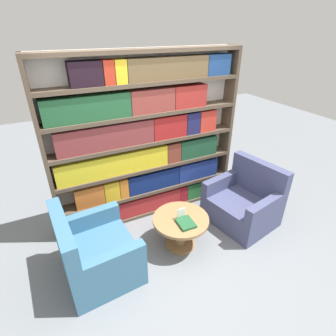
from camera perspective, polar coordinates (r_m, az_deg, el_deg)
The scene contains 7 objects.
ground_plane at distance 3.53m, azimuth 4.40°, elevation -19.81°, with size 14.00×14.00×0.00m, color slate.
bookshelf at distance 3.75m, azimuth -4.60°, elevation 5.65°, with size 2.74×0.30×2.40m.
armchair_left at distance 3.32m, azimuth -15.60°, elevation -17.51°, with size 0.87×0.98×0.90m.
armchair_right at distance 4.11m, azimuth 16.15°, elevation -7.33°, with size 0.97×1.05×0.90m.
coffee_table at distance 3.52m, azimuth 2.76°, elevation -12.48°, with size 0.73×0.73×0.46m.
table_sign at distance 3.39m, azimuth 2.84°, elevation -10.02°, with size 0.10×0.06×0.15m.
stray_book at distance 3.34m, azimuth 3.89°, elevation -11.87°, with size 0.20×0.25×0.03m.
Camera 1 is at (-1.26, -1.98, 2.64)m, focal length 28.00 mm.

